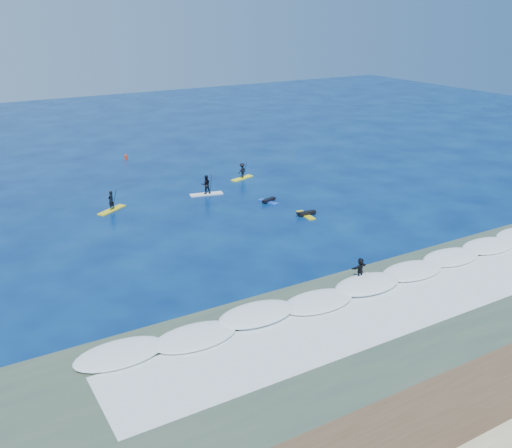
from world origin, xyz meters
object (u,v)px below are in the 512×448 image
prone_paddler_near (306,214)px  marker_buoy (126,157)px  sup_paddler_center (206,186)px  prone_paddler_far (268,201)px  sup_paddler_left (111,203)px  wave_surfer (360,270)px  sup_paddler_right (242,172)px

prone_paddler_near → marker_buoy: size_ratio=3.14×
sup_paddler_center → marker_buoy: 16.69m
prone_paddler_far → sup_paddler_left: bearing=51.9°
marker_buoy → wave_surfer: bearing=-85.4°
sup_paddler_left → prone_paddler_far: sup_paddler_left is taller
prone_paddler_near → wave_surfer: size_ratio=1.13×
prone_paddler_far → prone_paddler_near: bearing=174.6°
prone_paddler_far → sup_paddler_center: bearing=21.5°
sup_paddler_left → sup_paddler_center: size_ratio=0.90×
prone_paddler_near → sup_paddler_right: bearing=2.2°
sup_paddler_left → marker_buoy: (6.72, 16.36, -0.32)m
sup_paddler_left → sup_paddler_right: (14.61, 2.75, 0.09)m
prone_paddler_near → prone_paddler_far: (-0.93, 4.62, -0.02)m
wave_surfer → sup_paddler_right: bearing=72.7°
sup_paddler_left → wave_surfer: bearing=-98.3°
sup_paddler_right → prone_paddler_near: (-0.72, -12.44, -0.57)m
marker_buoy → sup_paddler_center: bearing=-81.8°
sup_paddler_left → sup_paddler_center: (9.09, -0.15, 0.17)m
sup_paddler_left → sup_paddler_right: bearing=-22.0°
sup_paddler_right → sup_paddler_center: bearing=-170.7°
sup_paddler_center → sup_paddler_right: bearing=40.2°
sup_paddler_left → prone_paddler_far: 13.93m
prone_paddler_far → wave_surfer: 16.84m
sup_paddler_center → prone_paddler_near: bearing=-50.8°
prone_paddler_far → marker_buoy: bearing=-0.5°
sup_paddler_center → sup_paddler_right: (5.52, 2.91, -0.08)m
wave_surfer → sup_paddler_center: bearing=85.8°
sup_paddler_left → wave_surfer: 23.70m
wave_surfer → marker_buoy: (-3.05, 37.95, -0.51)m
sup_paddler_right → wave_surfer: (-4.83, -24.34, 0.10)m
wave_surfer → prone_paddler_near: bearing=64.9°
wave_surfer → marker_buoy: bearing=88.6°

